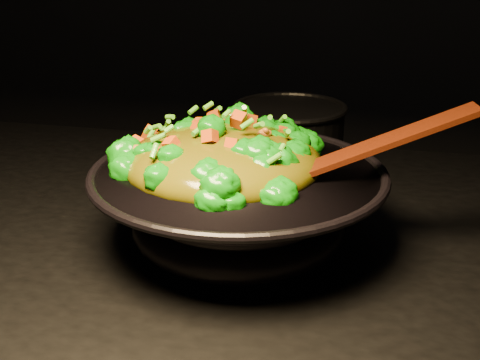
# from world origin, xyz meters

# --- Properties ---
(wok) EXTENTS (0.50, 0.50, 0.11)m
(wok) POSITION_xyz_m (0.09, -0.01, 0.95)
(wok) COLOR black
(wok) RESTS_ON stovetop
(stir_fry) EXTENTS (0.34, 0.34, 0.09)m
(stir_fry) POSITION_xyz_m (0.07, 0.01, 1.05)
(stir_fry) COLOR #0F7608
(stir_fry) RESTS_ON wok
(spatula) EXTENTS (0.25, 0.09, 0.10)m
(spatula) POSITION_xyz_m (0.26, 0.00, 1.05)
(spatula) COLOR #320F07
(spatula) RESTS_ON wok
(back_pot) EXTENTS (0.22, 0.22, 0.11)m
(back_pot) POSITION_xyz_m (0.11, 0.32, 0.96)
(back_pot) COLOR black
(back_pot) RESTS_ON stovetop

